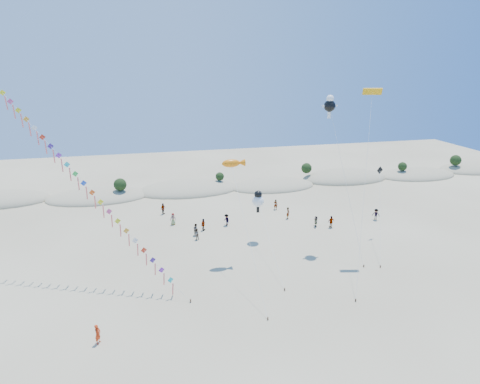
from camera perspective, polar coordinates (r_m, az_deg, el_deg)
name	(u,v)px	position (r m, az deg, el deg)	size (l,w,h in m)	color
ground	(248,354)	(35.45, 1.07, -22.01)	(160.00, 160.00, 0.00)	gray
dune_ridge	(194,189)	(75.36, -6.53, 0.37)	(145.30, 11.49, 5.57)	#9B9172
kite_train	(85,185)	(44.67, -21.21, 0.94)	(18.58, 14.42, 20.32)	#3F2D1E
fish_kite	(234,164)	(46.00, -0.91, 4.07)	(2.68, 13.94, 12.23)	#3F2D1E
cartoon_kite_low	(258,200)	(52.51, 2.59, -1.12)	(1.55, 13.91, 6.87)	#3F2D1E
cartoon_kite_high	(330,105)	(50.65, 12.66, 12.00)	(2.86, 8.87, 19.06)	#3F2D1E
parafoil_kite	(372,96)	(48.80, 18.26, 12.88)	(7.20, 11.34, 20.02)	#3F2D1E
dark_kite	(380,191)	(55.13, 19.29, 0.15)	(5.34, 9.80, 9.53)	#3F2D1E
flyer_foreground	(98,334)	(37.90, -19.58, -18.49)	(0.65, 0.43, 1.79)	red
beachgoers	(255,219)	(58.83, 2.12, -3.90)	(32.42, 11.75, 1.81)	slate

